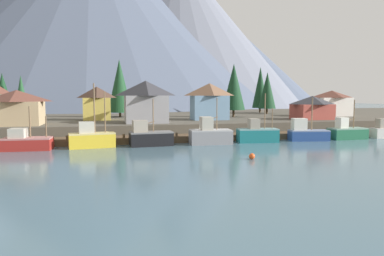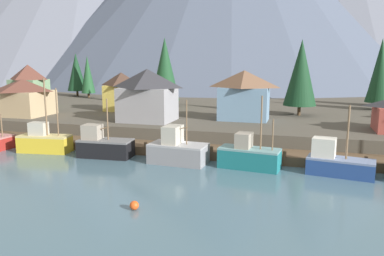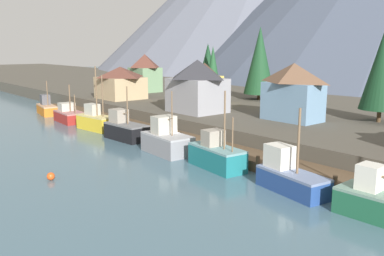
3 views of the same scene
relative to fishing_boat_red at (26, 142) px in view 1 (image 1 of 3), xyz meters
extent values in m
cube|color=#476675|center=(25.05, 21.87, -1.57)|extent=(400.00, 400.00, 1.00)
cube|color=brown|center=(25.05, 3.87, -0.57)|extent=(80.00, 4.00, 1.00)
cylinder|color=brown|center=(-2.95, 2.07, -0.27)|extent=(0.36, 0.36, 1.60)
cylinder|color=brown|center=(5.05, 2.07, -0.27)|extent=(0.36, 0.36, 1.60)
cylinder|color=brown|center=(13.05, 2.07, -0.27)|extent=(0.36, 0.36, 1.60)
cylinder|color=brown|center=(21.05, 2.07, -0.27)|extent=(0.36, 0.36, 1.60)
cylinder|color=brown|center=(29.05, 2.07, -0.27)|extent=(0.36, 0.36, 1.60)
cylinder|color=brown|center=(37.05, 2.07, -0.27)|extent=(0.36, 0.36, 1.60)
cylinder|color=brown|center=(45.05, 2.07, -0.27)|extent=(0.36, 0.36, 1.60)
cylinder|color=brown|center=(53.05, 2.07, -0.27)|extent=(0.36, 0.36, 1.60)
cube|color=#4C473D|center=(25.05, 33.87, 0.18)|extent=(400.00, 56.00, 2.50)
cone|color=#4C566B|center=(5.37, 134.82, 41.64)|extent=(186.31, 186.31, 85.43)
cone|color=slate|center=(47.32, 127.22, 36.34)|extent=(124.01, 124.01, 74.82)
cone|color=#4C566B|center=(82.60, 155.86, 24.62)|extent=(109.92, 109.92, 51.38)
cube|color=maroon|center=(0.16, -0.01, -0.33)|extent=(6.43, 3.44, 1.48)
cube|color=#AD6C6A|center=(0.16, -0.01, 0.51)|extent=(6.43, 3.44, 0.20)
cube|color=#B2AD9E|center=(-0.97, 0.06, 1.23)|extent=(2.15, 2.35, 1.25)
cylinder|color=brown|center=(0.58, -0.04, 2.71)|extent=(0.19, 0.19, 4.22)
cylinder|color=brown|center=(2.61, -0.16, 2.03)|extent=(0.16, 0.16, 2.85)
cube|color=gold|center=(8.57, 0.15, -0.13)|extent=(6.51, 3.17, 1.89)
cube|color=tan|center=(8.57, 0.15, 0.92)|extent=(6.51, 3.17, 0.20)
cube|color=#B2AD9E|center=(7.85, 0.06, 1.81)|extent=(2.21, 1.66, 1.59)
cylinder|color=brown|center=(8.97, 0.20, 4.48)|extent=(0.19, 0.19, 6.93)
cylinder|color=brown|center=(10.40, 0.39, 3.90)|extent=(0.16, 0.16, 5.76)
cube|color=black|center=(16.88, 0.13, -0.14)|extent=(6.33, 3.19, 1.86)
cube|color=slate|center=(16.88, 0.13, 0.89)|extent=(6.33, 3.19, 0.20)
cube|color=gray|center=(15.27, 0.02, 1.83)|extent=(2.15, 1.90, 1.69)
cylinder|color=brown|center=(17.22, 0.15, 3.36)|extent=(0.16, 0.16, 4.75)
cylinder|color=brown|center=(16.52, 0.10, 2.24)|extent=(1.73, 0.23, 0.57)
cube|color=gray|center=(25.84, -0.10, -0.09)|extent=(6.43, 3.61, 1.97)
cube|color=#9F9FA2|center=(25.84, -0.10, 0.99)|extent=(6.43, 3.61, 0.20)
cube|color=#B2AD9E|center=(25.19, -0.06, 2.06)|extent=(1.86, 2.57, 1.95)
cylinder|color=brown|center=(26.82, -0.17, 3.51)|extent=(0.14, 0.14, 4.83)
cylinder|color=brown|center=(26.03, -0.12, 2.77)|extent=(1.94, 0.23, 0.57)
cube|color=#196B70|center=(33.58, 0.09, -0.10)|extent=(6.52, 3.28, 1.94)
cube|color=#679496|center=(33.58, 0.09, 0.97)|extent=(6.52, 3.28, 0.20)
cube|color=gray|center=(32.95, 0.16, 1.85)|extent=(1.73, 2.09, 1.56)
cylinder|color=brown|center=(34.72, -0.05, 3.81)|extent=(0.16, 0.16, 5.49)
cylinder|color=brown|center=(35.91, -0.19, 2.66)|extent=(0.14, 0.14, 3.19)
cube|color=navy|center=(42.50, 0.02, -0.31)|extent=(6.57, 3.41, 1.52)
cube|color=#6C7DA2|center=(42.50, 0.02, 0.54)|extent=(6.57, 3.41, 0.20)
cube|color=silver|center=(40.89, 0.29, 1.59)|extent=(2.41, 1.99, 1.90)
cylinder|color=brown|center=(42.95, -0.05, 3.26)|extent=(0.20, 0.20, 5.23)
cube|color=#1E5B3D|center=(49.89, 0.26, -0.23)|extent=(6.32, 2.94, 1.68)
cube|color=gray|center=(49.89, 0.26, 0.71)|extent=(6.32, 2.94, 0.20)
cube|color=silver|center=(48.74, 0.23, 1.70)|extent=(1.57, 1.61, 1.78)
cylinder|color=brown|center=(51.06, 0.28, 3.15)|extent=(0.18, 0.18, 4.68)
cylinder|color=brown|center=(50.12, 0.26, 2.08)|extent=(2.28, 0.18, 0.81)
cube|color=gray|center=(57.04, 0.39, 1.44)|extent=(2.24, 1.63, 1.65)
cube|color=#6689A8|center=(30.41, 16.06, 3.79)|extent=(6.97, 4.13, 4.73)
pyramid|color=brown|center=(30.41, 16.06, 7.37)|extent=(7.32, 4.34, 2.42)
cube|color=gold|center=(8.89, 20.55, 3.59)|extent=(5.12, 4.19, 4.32)
pyramid|color=#422D23|center=(8.89, 20.55, 6.83)|extent=(5.38, 4.40, 2.17)
cube|color=#9E4238|center=(50.77, 12.45, 2.94)|extent=(7.08, 5.43, 3.02)
pyramid|color=#2D2D33|center=(50.77, 12.45, 5.28)|extent=(7.43, 5.70, 1.66)
cube|color=silver|center=(61.39, 21.47, 3.55)|extent=(7.76, 5.49, 4.24)
pyramid|color=brown|center=(61.39, 21.47, 6.49)|extent=(8.15, 5.77, 1.64)
cube|color=tan|center=(-3.45, 11.41, 3.34)|extent=(7.55, 6.69, 3.82)
pyramid|color=brown|center=(-3.45, 11.41, 6.18)|extent=(7.93, 7.03, 1.86)
cube|color=gray|center=(17.42, 11.56, 3.81)|extent=(7.23, 6.11, 4.76)
pyramid|color=#2D2D33|center=(17.42, 11.56, 7.49)|extent=(7.59, 6.41, 2.60)
cylinder|color=#4C3823|center=(38.04, 23.22, 2.22)|extent=(0.50, 0.50, 1.58)
cone|color=#14381E|center=(38.04, 23.22, 8.06)|extent=(5.03, 5.03, 10.11)
cylinder|color=#4C3823|center=(50.99, 33.68, 2.11)|extent=(0.50, 0.50, 1.36)
cone|color=#14381E|center=(50.99, 33.68, 7.43)|extent=(4.48, 4.48, 9.29)
cylinder|color=#4C3823|center=(-8.44, 38.58, 1.96)|extent=(0.50, 0.50, 1.06)
cone|color=#1E4C28|center=(-8.44, 38.58, 6.67)|extent=(3.10, 3.10, 8.37)
cylinder|color=#4C3823|center=(13.61, 29.08, 1.95)|extent=(0.50, 0.50, 1.05)
cone|color=#194223|center=(13.61, 29.08, 8.25)|extent=(5.34, 5.34, 11.55)
cylinder|color=#4C3823|center=(-13.00, 41.17, 2.08)|extent=(0.50, 0.50, 1.30)
cone|color=#14381E|center=(-13.00, 41.17, 7.08)|extent=(4.37, 4.37, 8.70)
cylinder|color=#4C3823|center=(52.01, 40.22, 2.09)|extent=(0.50, 0.50, 1.32)
cone|color=#14381E|center=(52.01, 40.22, 8.34)|extent=(4.30, 4.30, 11.17)
sphere|color=#E04C19|center=(26.82, -13.68, -0.72)|extent=(0.70, 0.70, 0.70)
camera|label=1|loc=(10.53, -51.78, 6.36)|focal=33.57mm
camera|label=2|loc=(38.83, -39.10, 10.26)|focal=36.20mm
camera|label=3|loc=(61.84, -26.86, 10.46)|focal=38.98mm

